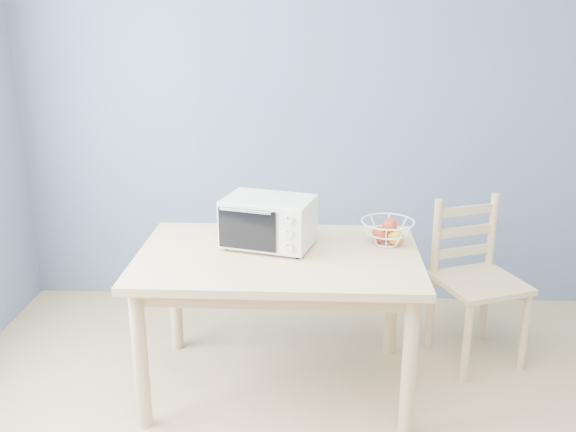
{
  "coord_description": "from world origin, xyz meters",
  "views": [
    {
      "loc": [
        -0.06,
        -1.82,
        1.91
      ],
      "look_at": [
        -0.2,
        1.18,
        0.93
      ],
      "focal_mm": 40.0,
      "sensor_mm": 36.0,
      "label": 1
    }
  ],
  "objects_px": {
    "dining_chair": "(475,283)",
    "toaster_oven": "(265,221)",
    "fruit_basket": "(388,231)",
    "dining_table": "(278,272)"
  },
  "relations": [
    {
      "from": "dining_chair",
      "to": "toaster_oven",
      "type": "bearing_deg",
      "value": 171.41
    },
    {
      "from": "dining_chair",
      "to": "dining_table",
      "type": "bearing_deg",
      "value": 177.25
    },
    {
      "from": "dining_chair",
      "to": "fruit_basket",
      "type": "bearing_deg",
      "value": 179.53
    },
    {
      "from": "dining_table",
      "to": "dining_chair",
      "type": "distance_m",
      "value": 1.15
    },
    {
      "from": "dining_table",
      "to": "toaster_oven",
      "type": "xyz_separation_m",
      "value": [
        -0.07,
        0.1,
        0.24
      ]
    },
    {
      "from": "toaster_oven",
      "to": "dining_chair",
      "type": "relative_size",
      "value": 0.55
    },
    {
      "from": "dining_table",
      "to": "fruit_basket",
      "type": "bearing_deg",
      "value": 16.47
    },
    {
      "from": "toaster_oven",
      "to": "fruit_basket",
      "type": "xyz_separation_m",
      "value": [
        0.62,
        0.06,
        -0.07
      ]
    },
    {
      "from": "dining_table",
      "to": "dining_chair",
      "type": "xyz_separation_m",
      "value": [
        1.07,
        0.36,
        -0.2
      ]
    },
    {
      "from": "fruit_basket",
      "to": "dining_chair",
      "type": "distance_m",
      "value": 0.67
    }
  ]
}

